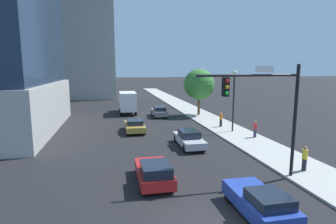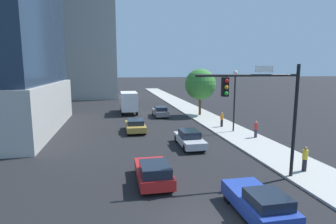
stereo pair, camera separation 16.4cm
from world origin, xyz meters
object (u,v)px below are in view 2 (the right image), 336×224
object	(u,v)px
traffic_light_pole	(266,101)
street_lamp	(235,92)
car_silver	(189,139)
car_red	(154,172)
car_gray	(160,112)
car_blue	(259,202)
pedestrian_orange_shirt	(222,119)
construction_building	(80,24)
street_tree	(200,84)
box_truck	(129,101)
car_gold	(135,125)
pedestrian_red_shirt	(256,129)
pedestrian_yellow_shirt	(305,159)

from	to	relation	value
traffic_light_pole	street_lamp	world-z (taller)	traffic_light_pole
traffic_light_pole	car_silver	world-z (taller)	traffic_light_pole
car_red	car_gray	xyz separation A→B (m)	(4.13, 22.08, 0.03)
traffic_light_pole	car_blue	bearing A→B (deg)	-121.78
traffic_light_pole	pedestrian_orange_shirt	bearing A→B (deg)	77.09
construction_building	street_tree	distance (m)	37.76
car_silver	car_gray	world-z (taller)	car_gray
street_tree	box_truck	bearing A→B (deg)	156.95
traffic_light_pole	car_silver	bearing A→B (deg)	106.32
street_tree	car_blue	distance (m)	27.16
traffic_light_pole	car_gold	distance (m)	16.32
car_gray	car_red	bearing A→B (deg)	-100.59
car_gray	box_truck	distance (m)	5.71
street_lamp	street_tree	bearing A→B (deg)	91.49
car_gray	pedestrian_red_shirt	xyz separation A→B (m)	(6.90, -13.82, 0.24)
street_tree	car_gray	distance (m)	6.78
street_lamp	car_blue	size ratio (longest dim) A/B	1.54
pedestrian_yellow_shirt	car_gray	bearing A→B (deg)	103.99
car_silver	pedestrian_yellow_shirt	world-z (taller)	pedestrian_yellow_shirt
car_silver	pedestrian_yellow_shirt	bearing A→B (deg)	-52.75
pedestrian_orange_shirt	pedestrian_yellow_shirt	xyz separation A→B (m)	(-0.02, -13.83, -0.01)
pedestrian_orange_shirt	car_gray	bearing A→B (deg)	123.17
construction_building	box_truck	distance (m)	31.42
box_truck	pedestrian_orange_shirt	size ratio (longest dim) A/B	4.12
street_lamp	street_tree	xyz separation A→B (m)	(-0.28, 10.59, 0.21)
car_gold	pedestrian_orange_shirt	xyz separation A→B (m)	(9.73, -0.05, 0.29)
traffic_light_pole	car_gold	size ratio (longest dim) A/B	1.50
car_gold	pedestrian_yellow_shirt	bearing A→B (deg)	-55.04
car_gray	car_silver	bearing A→B (deg)	-90.00
car_gold	pedestrian_yellow_shirt	size ratio (longest dim) A/B	2.79
construction_building	street_tree	bearing A→B (deg)	-58.01
street_tree	pedestrian_red_shirt	distance (m)	13.96
pedestrian_red_shirt	car_gray	bearing A→B (deg)	116.54
street_tree	car_blue	world-z (taller)	street_tree
pedestrian_yellow_shirt	traffic_light_pole	bearing A→B (deg)	-170.67
construction_building	pedestrian_orange_shirt	bearing A→B (deg)	-63.88
traffic_light_pole	car_gold	bearing A→B (deg)	114.04
car_gold	car_blue	size ratio (longest dim) A/B	1.10
car_red	pedestrian_orange_shirt	size ratio (longest dim) A/B	2.54
car_red	car_gold	world-z (taller)	car_red
street_lamp	pedestrian_red_shirt	size ratio (longest dim) A/B	3.96
car_silver	pedestrian_orange_shirt	bearing A→B (deg)	49.22
pedestrian_red_shirt	car_silver	bearing A→B (deg)	-169.80
construction_building	street_tree	size ratio (longest dim) A/B	5.79
car_gold	box_truck	distance (m)	12.36
car_red	car_blue	distance (m)	6.17
box_truck	pedestrian_yellow_shirt	bearing A→B (deg)	-69.67
street_lamp	pedestrian_yellow_shirt	xyz separation A→B (m)	(-0.34, -11.45, -3.27)
construction_building	pedestrian_orange_shirt	distance (m)	45.66
box_truck	pedestrian_yellow_shirt	world-z (taller)	box_truck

